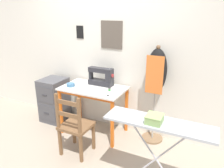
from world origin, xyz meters
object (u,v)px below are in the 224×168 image
thread_spool_near_machine (109,90)px  dress_form (156,77)px  scissors (110,95)px  sewing_machine (102,77)px  wooden_chair (75,126)px  filing_cabinet (54,100)px  storage_box (154,119)px  ironing_board (158,127)px  fabric_bowl (71,85)px

thread_spool_near_machine → dress_form: size_ratio=0.03×
thread_spool_near_machine → scissors: bearing=-62.7°
sewing_machine → wooden_chair: bearing=-90.4°
thread_spool_near_machine → filing_cabinet: (-1.15, 0.08, -0.41)m
thread_spool_near_machine → storage_box: bearing=-41.6°
filing_cabinet → scissors: bearing=-10.8°
filing_cabinet → ironing_board: size_ratio=0.70×
sewing_machine → dress_form: bearing=2.6°
fabric_bowl → wooden_chair: bearing=-50.7°
sewing_machine → filing_cabinet: 1.07m
sewing_machine → wooden_chair: sewing_machine is taller
thread_spool_near_machine → wooden_chair: size_ratio=0.05×
wooden_chair → filing_cabinet: wooden_chair is taller
scissors → dress_form: (0.55, 0.38, 0.24)m
dress_form → scissors: bearing=-145.3°
thread_spool_near_machine → ironing_board: ironing_board is taller
fabric_bowl → filing_cabinet: fabric_bowl is taller
scissors → dress_form: size_ratio=0.07×
wooden_chair → filing_cabinet: 1.14m
filing_cabinet → fabric_bowl: bearing=-17.4°
ironing_board → scissors: bearing=144.7°
sewing_machine → wooden_chair: size_ratio=0.45×
fabric_bowl → ironing_board: (1.58, -0.68, 0.01)m
fabric_bowl → storage_box: (1.54, -0.72, 0.11)m
scissors → thread_spool_near_machine: (-0.08, 0.15, 0.02)m
fabric_bowl → storage_box: bearing=-25.0°
sewing_machine → filing_cabinet: sewing_machine is taller
ironing_board → filing_cabinet: bearing=158.1°
sewing_machine → ironing_board: (1.16, -0.95, -0.10)m
storage_box → ironing_board: bearing=43.7°
fabric_bowl → thread_spool_near_machine: bearing=6.9°
thread_spool_near_machine → storage_box: (0.90, -0.80, 0.11)m
wooden_chair → ironing_board: 1.24m
thread_spool_near_machine → wooden_chair: wooden_chair is taller
storage_box → wooden_chair: bearing=169.3°
fabric_bowl → filing_cabinet: size_ratio=0.17×
scissors → dress_form: bearing=34.7°
sewing_machine → ironing_board: 1.50m
sewing_machine → wooden_chair: 0.91m
sewing_machine → fabric_bowl: 0.51m
fabric_bowl → thread_spool_near_machine: size_ratio=2.94×
scissors → ironing_board: bearing=-35.3°
ironing_board → wooden_chair: bearing=171.4°
thread_spool_near_machine → wooden_chair: 0.73m
sewing_machine → scissors: bearing=-48.3°
storage_box → scissors: bearing=141.8°
thread_spool_near_machine → dress_form: dress_form is taller
storage_box → filing_cabinet: bearing=156.8°
filing_cabinet → storage_box: 2.29m
storage_box → fabric_bowl: bearing=155.0°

